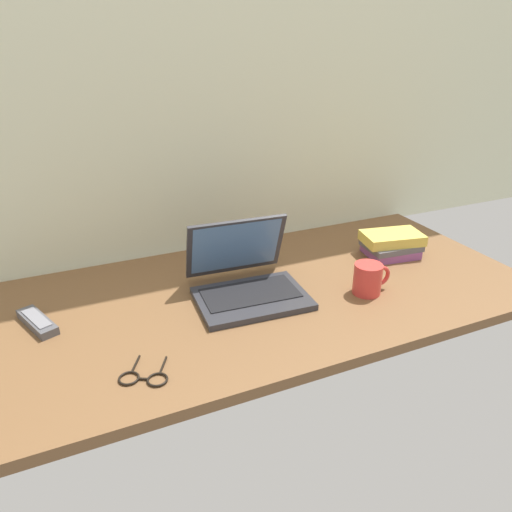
{
  "coord_description": "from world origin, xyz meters",
  "views": [
    {
      "loc": [
        -0.52,
        -1.11,
        0.72
      ],
      "look_at": [
        -0.03,
        0.0,
        0.15
      ],
      "focal_mm": 33.26,
      "sensor_mm": 36.0,
      "label": 1
    }
  ],
  "objects_px": {
    "coffee_mug": "(368,279)",
    "book_stack": "(391,244)",
    "remote_control_near": "(37,322)",
    "laptop": "(246,280)",
    "eyeglasses": "(144,378)"
  },
  "relations": [
    {
      "from": "laptop",
      "to": "eyeglasses",
      "type": "xyz_separation_m",
      "value": [
        -0.36,
        -0.26,
        -0.04
      ]
    },
    {
      "from": "coffee_mug",
      "to": "remote_control_near",
      "type": "distance_m",
      "value": 0.92
    },
    {
      "from": "laptop",
      "to": "coffee_mug",
      "type": "xyz_separation_m",
      "value": [
        0.33,
        -0.14,
        0.0
      ]
    },
    {
      "from": "coffee_mug",
      "to": "eyeglasses",
      "type": "height_order",
      "value": "coffee_mug"
    },
    {
      "from": "eyeglasses",
      "to": "remote_control_near",
      "type": "bearing_deg",
      "value": 122.66
    },
    {
      "from": "coffee_mug",
      "to": "book_stack",
      "type": "xyz_separation_m",
      "value": [
        0.23,
        0.19,
        -0.0
      ]
    },
    {
      "from": "laptop",
      "to": "remote_control_near",
      "type": "height_order",
      "value": "laptop"
    },
    {
      "from": "coffee_mug",
      "to": "book_stack",
      "type": "distance_m",
      "value": 0.3
    },
    {
      "from": "remote_control_near",
      "to": "coffee_mug",
      "type": "bearing_deg",
      "value": -12.8
    },
    {
      "from": "remote_control_near",
      "to": "eyeglasses",
      "type": "bearing_deg",
      "value": -57.34
    },
    {
      "from": "remote_control_near",
      "to": "eyeglasses",
      "type": "height_order",
      "value": "remote_control_near"
    },
    {
      "from": "coffee_mug",
      "to": "remote_control_near",
      "type": "height_order",
      "value": "coffee_mug"
    },
    {
      "from": "remote_control_near",
      "to": "book_stack",
      "type": "bearing_deg",
      "value": -0.85
    },
    {
      "from": "laptop",
      "to": "book_stack",
      "type": "bearing_deg",
      "value": 4.69
    },
    {
      "from": "laptop",
      "to": "book_stack",
      "type": "distance_m",
      "value": 0.56
    }
  ]
}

